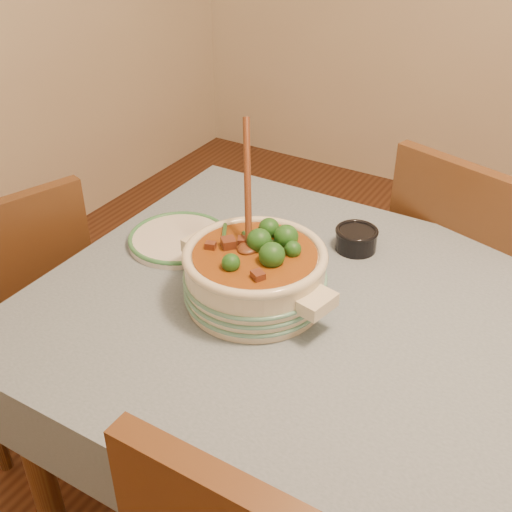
{
  "coord_description": "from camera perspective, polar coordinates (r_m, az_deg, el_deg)",
  "views": [
    {
      "loc": [
        0.28,
        -1.06,
        1.66
      ],
      "look_at": [
        -0.34,
        -0.01,
        0.87
      ],
      "focal_mm": 45.0,
      "sensor_mm": 36.0,
      "label": 1
    }
  ],
  "objects": [
    {
      "name": "dining_table",
      "position": [
        1.49,
        11.86,
        -10.1
      ],
      "size": [
        1.68,
        1.08,
        0.76
      ],
      "color": "brown",
      "rests_on": "floor"
    },
    {
      "name": "stew_casserole",
      "position": [
        1.46,
        -0.1,
        -1.26
      ],
      "size": [
        0.42,
        0.38,
        0.39
      ],
      "rotation": [
        0.0,
        0.0,
        -0.21
      ],
      "color": "beige",
      "rests_on": "dining_table"
    },
    {
      "name": "chair_left",
      "position": [
        2.05,
        -20.54,
        -3.86
      ],
      "size": [
        0.53,
        0.53,
        0.89
      ],
      "rotation": [
        0.0,
        0.0,
        -1.9
      ],
      "color": "brown",
      "rests_on": "floor"
    },
    {
      "name": "condiment_bowl",
      "position": [
        1.7,
        8.9,
        1.61
      ],
      "size": [
        0.14,
        0.14,
        0.06
      ],
      "rotation": [
        0.0,
        0.0,
        -0.38
      ],
      "color": "black",
      "rests_on": "dining_table"
    },
    {
      "name": "chair_far",
      "position": [
        2.07,
        18.27,
        -1.85
      ],
      "size": [
        0.55,
        0.55,
        0.95
      ],
      "rotation": [
        0.0,
        0.0,
        2.85
      ],
      "color": "brown",
      "rests_on": "floor"
    },
    {
      "name": "white_plate",
      "position": [
        1.73,
        -6.88,
        1.56
      ],
      "size": [
        0.29,
        0.29,
        0.02
      ],
      "rotation": [
        0.0,
        0.0,
        -0.08
      ],
      "color": "silver",
      "rests_on": "dining_table"
    }
  ]
}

